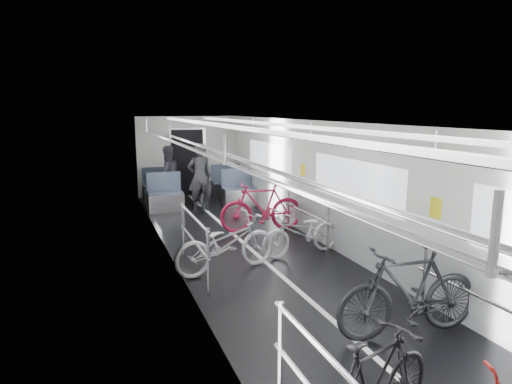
% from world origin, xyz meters
% --- Properties ---
extents(car_shell, '(3.02, 14.01, 2.41)m').
position_xyz_m(car_shell, '(0.00, 1.78, 1.13)').
color(car_shell, black).
rests_on(car_shell, ground).
extents(bike_left_far, '(1.90, 1.00, 0.95)m').
position_xyz_m(bike_left_far, '(-0.77, 0.20, 0.47)').
color(bike_left_far, silver).
rests_on(bike_left_far, floor).
extents(bike_right_near, '(1.88, 0.67, 1.11)m').
position_xyz_m(bike_right_near, '(0.64, -2.60, 0.55)').
color(bike_right_near, black).
rests_on(bike_right_near, floor).
extents(bike_right_mid, '(1.70, 0.81, 0.86)m').
position_xyz_m(bike_right_mid, '(0.76, 0.52, 0.43)').
color(bike_right_mid, '#B0B1B5').
rests_on(bike_right_mid, floor).
extents(bike_right_far, '(1.88, 0.64, 1.11)m').
position_xyz_m(bike_right_far, '(0.65, 2.29, 0.56)').
color(bike_right_far, '#A61435').
rests_on(bike_right_far, floor).
extents(bike_aisle, '(1.08, 1.71, 0.85)m').
position_xyz_m(bike_aisle, '(0.02, 4.80, 0.42)').
color(bike_aisle, black).
rests_on(bike_aisle, floor).
extents(person_standing, '(0.66, 0.45, 1.75)m').
position_xyz_m(person_standing, '(-0.13, 4.80, 0.88)').
color(person_standing, black).
rests_on(person_standing, floor).
extents(person_seated, '(0.93, 0.82, 1.62)m').
position_xyz_m(person_seated, '(-0.79, 5.90, 0.81)').
color(person_seated, '#313038').
rests_on(person_seated, floor).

